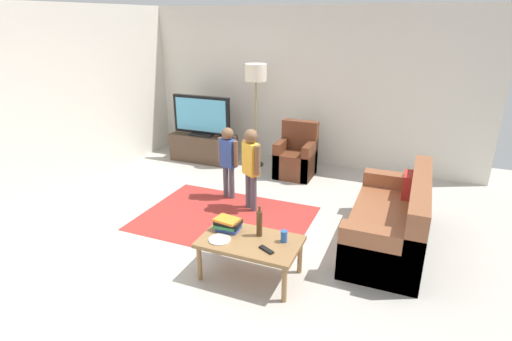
% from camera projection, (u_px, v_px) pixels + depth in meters
% --- Properties ---
extents(ground, '(7.80, 7.80, 0.00)m').
position_uv_depth(ground, '(237.00, 236.00, 4.94)').
color(ground, '#B2ADA3').
extents(wall_back, '(6.00, 0.12, 2.70)m').
position_uv_depth(wall_back, '(309.00, 88.00, 7.06)').
color(wall_back, silver).
rests_on(wall_back, ground).
extents(wall_left, '(0.12, 6.00, 2.70)m').
position_uv_depth(wall_left, '(37.00, 107.00, 5.54)').
color(wall_left, silver).
rests_on(wall_left, ground).
extents(area_rug, '(2.20, 1.60, 0.01)m').
position_uv_depth(area_rug, '(225.00, 218.00, 5.39)').
color(area_rug, '#9E2D28').
rests_on(area_rug, ground).
extents(tv_stand, '(1.20, 0.44, 0.50)m').
position_uv_depth(tv_stand, '(204.00, 148.00, 7.47)').
color(tv_stand, '#4C3828').
rests_on(tv_stand, ground).
extents(tv, '(1.10, 0.28, 0.71)m').
position_uv_depth(tv, '(202.00, 116.00, 7.24)').
color(tv, black).
rests_on(tv, tv_stand).
extents(couch, '(0.80, 1.80, 0.86)m').
position_uv_depth(couch, '(395.00, 224.00, 4.64)').
color(couch, brown).
rests_on(couch, ground).
extents(armchair, '(0.60, 0.60, 0.90)m').
position_uv_depth(armchair, '(296.00, 158.00, 6.77)').
color(armchair, brown).
rests_on(armchair, ground).
extents(floor_lamp, '(0.36, 0.36, 1.78)m').
position_uv_depth(floor_lamp, '(256.00, 78.00, 6.79)').
color(floor_lamp, '#262626').
rests_on(floor_lamp, ground).
extents(child_near_tv, '(0.34, 0.18, 1.06)m').
position_uv_depth(child_near_tv, '(228.00, 156.00, 5.80)').
color(child_near_tv, '#4C4C59').
rests_on(child_near_tv, ground).
extents(child_center, '(0.33, 0.25, 1.14)m').
position_uv_depth(child_center, '(251.00, 162.00, 5.41)').
color(child_center, '#4C4C59').
rests_on(child_center, ground).
extents(coffee_table, '(1.00, 0.60, 0.42)m').
position_uv_depth(coffee_table, '(250.00, 244.00, 4.07)').
color(coffee_table, olive).
rests_on(coffee_table, ground).
extents(book_stack, '(0.28, 0.22, 0.13)m').
position_uv_depth(book_stack, '(228.00, 224.00, 4.22)').
color(book_stack, '#334CA5').
rests_on(book_stack, coffee_table).
extents(bottle, '(0.06, 0.06, 0.33)m').
position_uv_depth(bottle, '(259.00, 223.00, 4.09)').
color(bottle, '#4C3319').
rests_on(bottle, coffee_table).
extents(tv_remote, '(0.17, 0.12, 0.02)m').
position_uv_depth(tv_remote, '(266.00, 250.00, 3.86)').
color(tv_remote, black).
rests_on(tv_remote, coffee_table).
extents(soda_can, '(0.07, 0.07, 0.12)m').
position_uv_depth(soda_can, '(284.00, 236.00, 4.00)').
color(soda_can, '#2659B2').
rests_on(soda_can, coffee_table).
extents(plate, '(0.22, 0.22, 0.02)m').
position_uv_depth(plate, '(220.00, 240.00, 4.04)').
color(plate, white).
rests_on(plate, coffee_table).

